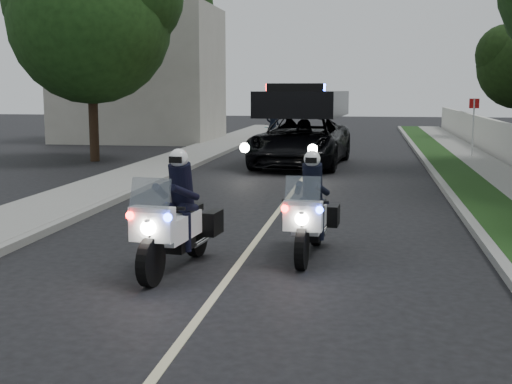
# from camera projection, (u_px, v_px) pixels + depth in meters

# --- Properties ---
(ground) EXTENTS (120.00, 120.00, 0.00)m
(ground) POSITION_uv_depth(u_px,v_px,m) (215.00, 296.00, 9.16)
(ground) COLOR black
(ground) RESTS_ON ground
(curb_right) EXTENTS (0.20, 60.00, 0.15)m
(curb_right) POSITION_uv_depth(u_px,v_px,m) (446.00, 190.00, 18.23)
(curb_right) COLOR gray
(curb_right) RESTS_ON ground
(grass_verge) EXTENTS (1.20, 60.00, 0.16)m
(grass_verge) POSITION_uv_depth(u_px,v_px,m) (473.00, 190.00, 18.12)
(grass_verge) COLOR #193814
(grass_verge) RESTS_ON ground
(curb_left) EXTENTS (0.20, 60.00, 0.15)m
(curb_left) POSITION_uv_depth(u_px,v_px,m) (154.00, 183.00, 19.56)
(curb_left) COLOR gray
(curb_left) RESTS_ON ground
(sidewalk_left) EXTENTS (2.00, 60.00, 0.16)m
(sidewalk_left) POSITION_uv_depth(u_px,v_px,m) (118.00, 182.00, 19.74)
(sidewalk_left) COLOR gray
(sidewalk_left) RESTS_ON ground
(building_far) EXTENTS (8.00, 6.00, 7.00)m
(building_far) POSITION_uv_depth(u_px,v_px,m) (140.00, 75.00, 35.60)
(building_far) COLOR #A8A396
(building_far) RESTS_ON ground
(lane_marking) EXTENTS (0.12, 50.00, 0.01)m
(lane_marking) POSITION_uv_depth(u_px,v_px,m) (295.00, 189.00, 18.91)
(lane_marking) COLOR #BFB78C
(lane_marking) RESTS_ON ground
(police_moto_left) EXTENTS (1.01, 2.28, 1.88)m
(police_moto_left) POSITION_uv_depth(u_px,v_px,m) (177.00, 269.00, 10.49)
(police_moto_left) COLOR white
(police_moto_left) RESTS_ON ground
(police_moto_right) EXTENTS (0.84, 2.12, 1.77)m
(police_moto_right) POSITION_uv_depth(u_px,v_px,m) (310.00, 256.00, 11.34)
(police_moto_right) COLOR silver
(police_moto_right) RESTS_ON ground
(police_suv) EXTENTS (3.48, 6.71, 3.17)m
(police_suv) POSITION_uv_depth(u_px,v_px,m) (301.00, 166.00, 24.55)
(police_suv) COLOR black
(police_suv) RESTS_ON ground
(bicycle) EXTENTS (0.66, 1.87, 0.97)m
(bicycle) POSITION_uv_depth(u_px,v_px,m) (273.00, 147.00, 32.57)
(bicycle) COLOR black
(bicycle) RESTS_ON ground
(cyclist) EXTENTS (0.65, 0.48, 1.68)m
(cyclist) POSITION_uv_depth(u_px,v_px,m) (273.00, 147.00, 32.57)
(cyclist) COLOR black
(cyclist) RESTS_ON ground
(sign_post) EXTENTS (0.45, 0.45, 2.48)m
(sign_post) POSITION_uv_depth(u_px,v_px,m) (472.00, 160.00, 26.41)
(sign_post) COLOR red
(sign_post) RESTS_ON ground
(tree_left_near) EXTENTS (6.98, 6.98, 10.16)m
(tree_left_near) POSITION_uv_depth(u_px,v_px,m) (95.00, 161.00, 26.09)
(tree_left_near) COLOR #1E4316
(tree_left_near) RESTS_ON ground
(tree_left_far) EXTENTS (8.15, 8.15, 10.95)m
(tree_left_far) POSITION_uv_depth(u_px,v_px,m) (144.00, 141.00, 35.96)
(tree_left_far) COLOR #183510
(tree_left_far) RESTS_ON ground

